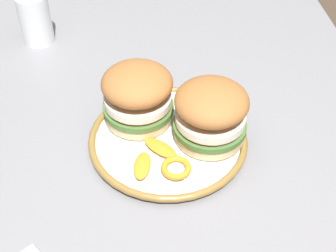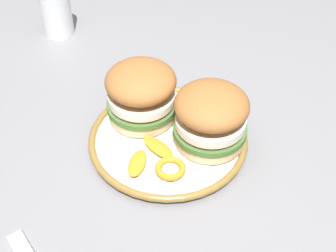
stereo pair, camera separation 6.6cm
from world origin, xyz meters
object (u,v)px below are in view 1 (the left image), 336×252
object	(u,v)px
sandwich_half_left	(138,94)
drinking_glass	(36,22)
dinner_plate	(168,139)
dining_table	(150,159)
sandwich_half_right	(211,113)

from	to	relation	value
sandwich_half_left	drinking_glass	world-z (taller)	sandwich_half_left
sandwich_half_left	drinking_glass	xyz separation A→B (m)	(0.28, 0.20, -0.02)
dinner_plate	sandwich_half_left	world-z (taller)	sandwich_half_left
sandwich_half_left	drinking_glass	distance (m)	0.35
dinner_plate	sandwich_half_left	distance (m)	0.09
dining_table	sandwich_half_right	size ratio (longest dim) A/B	9.91
dining_table	sandwich_half_right	xyz separation A→B (m)	(-0.07, -0.10, 0.17)
sandwich_half_right	drinking_glass	distance (m)	0.46
dining_table	sandwich_half_left	bearing A→B (deg)	119.40
dining_table	drinking_glass	bearing A→B (deg)	37.78
sandwich_half_left	sandwich_half_right	xyz separation A→B (m)	(-0.06, -0.11, 0.00)
dinner_plate	sandwich_half_right	size ratio (longest dim) A/B	1.84
dining_table	sandwich_half_left	world-z (taller)	sandwich_half_left
dinner_plate	sandwich_half_left	xyz separation A→B (m)	(0.05, 0.05, 0.06)
dinner_plate	sandwich_half_left	size ratio (longest dim) A/B	1.68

